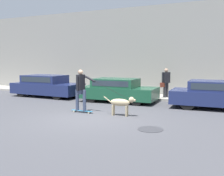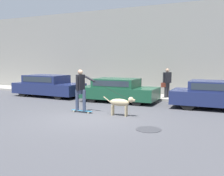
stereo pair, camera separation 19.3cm
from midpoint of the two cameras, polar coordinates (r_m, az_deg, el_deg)
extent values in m
plane|color=#47474C|center=(9.92, -4.39, -6.51)|extent=(36.00, 36.00, 0.00)
cube|color=gray|center=(16.34, 8.58, 7.92)|extent=(32.00, 0.30, 5.41)
cube|color=#A39E93|center=(15.40, 7.16, -1.80)|extent=(30.00, 1.93, 0.12)
cylinder|color=black|center=(15.88, -7.86, -0.70)|extent=(0.61, 0.21, 0.60)
cylinder|color=black|center=(14.67, -11.24, -1.32)|extent=(0.61, 0.21, 0.60)
cylinder|color=black|center=(17.52, -14.97, -0.22)|extent=(0.61, 0.21, 0.60)
cylinder|color=black|center=(16.43, -18.50, -0.74)|extent=(0.61, 0.21, 0.60)
cube|color=navy|center=(16.06, -13.29, -0.04)|extent=(4.29, 1.83, 0.63)
cube|color=navy|center=(16.13, -13.80, 1.92)|extent=(2.46, 1.63, 0.47)
cube|color=#28333D|center=(15.54, -15.71, 1.81)|extent=(2.14, 0.05, 0.30)
cylinder|color=black|center=(13.97, 7.83, -1.62)|extent=(0.61, 0.22, 0.60)
cylinder|color=black|center=(12.52, 5.87, -2.49)|extent=(0.61, 0.22, 0.60)
cylinder|color=black|center=(14.83, -1.25, -1.12)|extent=(0.61, 0.22, 0.60)
cylinder|color=black|center=(13.47, -4.04, -1.86)|extent=(0.61, 0.22, 0.60)
cube|color=#194C33|center=(13.63, 2.01, -1.02)|extent=(3.99, 1.90, 0.59)
cube|color=#194C33|center=(13.63, 1.40, 1.15)|extent=(2.27, 1.67, 0.44)
cube|color=#28333D|center=(12.90, 0.03, 0.97)|extent=(1.95, 0.08, 0.28)
cylinder|color=black|center=(13.33, 17.49, -2.06)|extent=(0.69, 0.22, 0.68)
cylinder|color=black|center=(11.85, 16.66, -3.02)|extent=(0.69, 0.22, 0.68)
cube|color=navy|center=(12.48, 23.22, -2.03)|extent=(4.36, 1.90, 0.60)
cube|color=navy|center=(12.43, 22.52, 0.39)|extent=(2.44, 1.66, 0.44)
cube|color=#28333D|center=(11.64, 22.42, 0.14)|extent=(2.10, 0.09, 0.28)
cylinder|color=tan|center=(10.22, 3.80, -4.97)|extent=(0.07, 0.07, 0.40)
cylinder|color=tan|center=(10.08, 3.52, -5.13)|extent=(0.07, 0.07, 0.40)
cylinder|color=tan|center=(10.41, 0.86, -4.75)|extent=(0.07, 0.07, 0.40)
cylinder|color=tan|center=(10.27, 0.54, -4.91)|extent=(0.07, 0.07, 0.40)
ellipsoid|color=tan|center=(10.19, 2.18, -3.15)|extent=(0.82, 0.34, 0.29)
sphere|color=tan|center=(10.02, 4.69, -2.58)|extent=(0.22, 0.22, 0.22)
cylinder|color=tan|center=(9.99, 5.23, -2.70)|extent=(0.13, 0.11, 0.10)
cylinder|color=tan|center=(10.36, -0.56, -2.51)|extent=(0.32, 0.06, 0.24)
cylinder|color=beige|center=(10.84, -4.28, -5.24)|extent=(0.07, 0.03, 0.07)
cylinder|color=beige|center=(10.71, -4.68, -5.38)|extent=(0.07, 0.03, 0.07)
cylinder|color=beige|center=(11.20, -7.44, -4.90)|extent=(0.07, 0.03, 0.07)
cylinder|color=beige|center=(11.08, -7.87, -5.03)|extent=(0.07, 0.03, 0.07)
cube|color=teal|center=(10.95, -6.10, -4.92)|extent=(0.99, 0.12, 0.02)
cylinder|color=#38425B|center=(10.81, -5.57, -2.70)|extent=(0.14, 0.14, 0.86)
cylinder|color=#38425B|center=(10.99, -7.11, -2.57)|extent=(0.14, 0.14, 0.86)
cube|color=#38425B|center=(10.85, -6.36, -0.84)|extent=(0.17, 0.30, 0.17)
cube|color=black|center=(10.81, -6.39, 1.26)|extent=(0.20, 0.39, 0.63)
sphere|color=tan|center=(10.78, -6.41, 3.46)|extent=(0.20, 0.20, 0.20)
cylinder|color=black|center=(10.61, -7.07, 0.98)|extent=(0.09, 0.09, 0.60)
cylinder|color=black|center=(10.85, -4.54, 2.09)|extent=(0.59, 0.11, 0.31)
cylinder|color=black|center=(10.33, 0.56, -0.59)|extent=(1.64, 0.09, 0.68)
cylinder|color=#28282D|center=(14.63, 12.00, -0.48)|extent=(0.16, 0.16, 0.80)
cylinder|color=#28282D|center=(14.76, 12.46, -0.43)|extent=(0.16, 0.16, 0.80)
cube|color=black|center=(14.63, 12.29, 2.23)|extent=(0.41, 0.50, 0.58)
cylinder|color=black|center=(14.43, 11.57, 2.25)|extent=(0.10, 0.10, 0.55)
cylinder|color=black|center=(14.83, 13.00, 2.32)|extent=(0.10, 0.10, 0.55)
sphere|color=tan|center=(14.61, 12.33, 3.77)|extent=(0.21, 0.21, 0.21)
cube|color=brown|center=(14.46, 11.54, 0.66)|extent=(0.24, 0.32, 0.25)
cylinder|color=#38383D|center=(8.36, 8.66, -8.91)|extent=(0.79, 0.79, 0.01)
camera|label=1|loc=(0.10, -89.52, 0.05)|focal=42.00mm
camera|label=2|loc=(0.10, 90.48, -0.05)|focal=42.00mm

